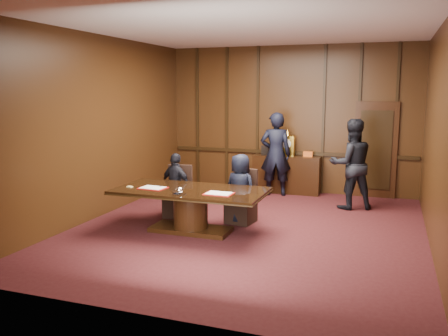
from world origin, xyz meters
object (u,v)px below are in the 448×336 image
object	(u,v)px
sideboard	(287,173)
signatory_right	(240,189)
witness_left	(276,154)
witness_right	(351,164)
conference_table	(191,203)
signatory_left	(176,185)

from	to	relation	value
sideboard	signatory_right	bearing A→B (deg)	-94.91
witness_left	witness_right	distance (m)	1.92
conference_table	witness_right	bearing A→B (deg)	46.89
sideboard	signatory_left	distance (m)	3.31
signatory_right	witness_right	world-z (taller)	witness_right
conference_table	signatory_right	bearing A→B (deg)	50.91
conference_table	signatory_left	bearing A→B (deg)	129.09
signatory_left	conference_table	bearing A→B (deg)	147.17
sideboard	witness_right	xyz separation A→B (m)	(1.58, -1.07, 0.45)
signatory_right	witness_right	bearing A→B (deg)	-118.96
sideboard	signatory_left	world-z (taller)	sideboard
sideboard	signatory_right	world-z (taller)	sideboard
signatory_right	conference_table	bearing A→B (deg)	66.65
signatory_left	signatory_right	world-z (taller)	signatory_right
sideboard	signatory_left	xyz separation A→B (m)	(-1.55, -2.92, 0.14)
signatory_left	signatory_right	bearing A→B (deg)	-161.92
conference_table	witness_left	bearing A→B (deg)	78.21
signatory_right	signatory_left	bearing A→B (deg)	15.74
sideboard	signatory_right	size ratio (longest dim) A/B	1.23
witness_left	witness_right	size ratio (longest dim) A/B	1.04
signatory_right	witness_left	distance (m)	2.59
signatory_left	witness_right	distance (m)	3.65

